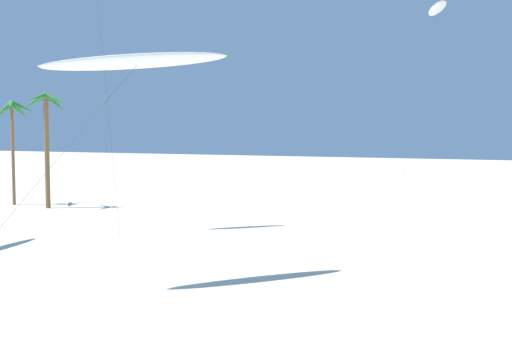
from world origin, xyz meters
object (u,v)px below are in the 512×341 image
Objects in this scene: palm_tree_1 at (46,117)px; flying_kite_0 at (438,8)px; flying_kite_2 at (138,61)px; palm_tree_0 at (13,116)px.

flying_kite_0 is (32.42, 7.03, 8.16)m from palm_tree_1.
flying_kite_2 is at bearing -39.64° from palm_tree_1.
palm_tree_0 is at bearing 172.31° from palm_tree_1.
flying_kite_2 is at bearing -35.56° from palm_tree_0.
palm_tree_0 is 0.57× the size of flying_kite_0.
palm_tree_1 is at bearing 140.36° from flying_kite_2.
flying_kite_0 is at bearing 69.98° from flying_kite_2.
palm_tree_0 is 0.76× the size of flying_kite_2.
palm_tree_0 is 4.53m from palm_tree_1.
palm_tree_1 reaches higher than palm_tree_0.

